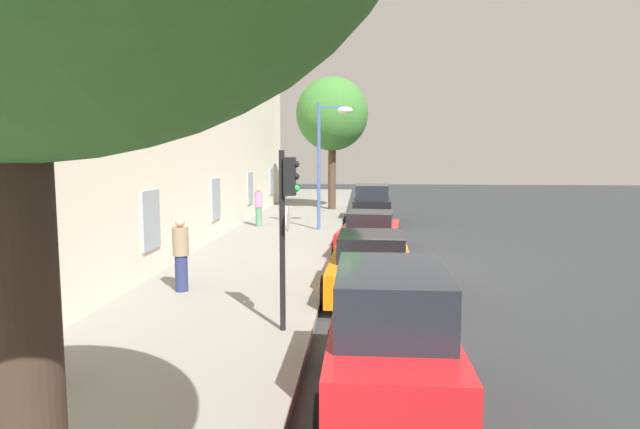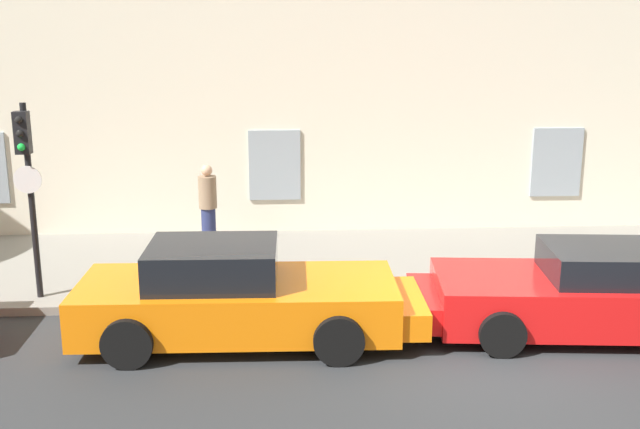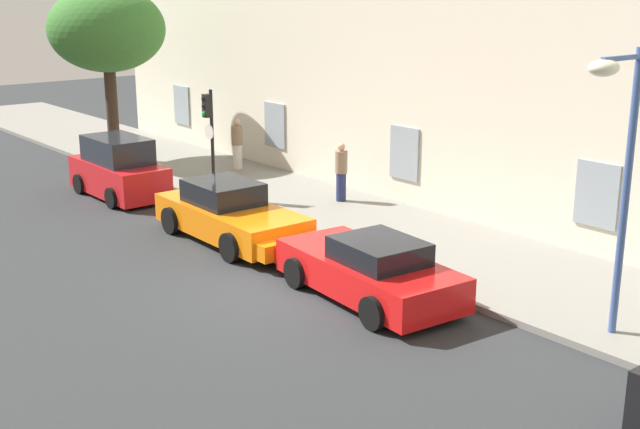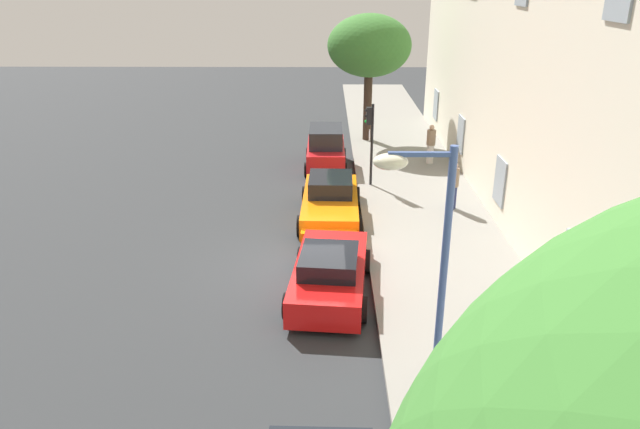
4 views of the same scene
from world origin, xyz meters
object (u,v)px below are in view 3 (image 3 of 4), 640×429
Objects in this scene: hatchback_parked at (119,170)px; street_lamp at (617,141)px; tree_near_kerb at (107,30)px; pedestrian_bystander at (341,172)px; traffic_light at (209,125)px; sportscar_red_lead at (234,217)px; sportscar_yellow_flank at (364,269)px; pedestrian_admiring at (237,144)px.

hatchback_parked is 0.73× the size of street_lamp.
pedestrian_bystander is at bearing 14.26° from tree_near_kerb.
tree_near_kerb is 1.89× the size of traffic_light.
hatchback_parked reaches higher than sportscar_red_lead.
sportscar_yellow_flank is at bearing -10.63° from traffic_light.
street_lamp is (15.22, 1.69, 2.88)m from hatchback_parked.
sportscar_yellow_flank is 8.60m from traffic_light.
street_lamp is at bearing -1.05° from tree_near_kerb.
hatchback_parked is 2.19× the size of pedestrian_bystander.
hatchback_parked is 0.62× the size of tree_near_kerb.
sportscar_red_lead is at bearing -23.75° from traffic_light.
sportscar_red_lead is 1.58× the size of traffic_light.
street_lamp reaches higher than pedestrian_admiring.
sportscar_red_lead is at bearing 1.52° from hatchback_parked.
sportscar_red_lead is 4.16m from traffic_light.
sportscar_red_lead is 11.37m from tree_near_kerb.
tree_near_kerb is at bearing 178.95° from street_lamp.
pedestrian_bystander is at bearing 47.40° from traffic_light.
pedestrian_admiring is 1.01× the size of pedestrian_bystander.
street_lamp is (9.26, 1.53, 3.07)m from sportscar_red_lead.
tree_near_kerb is at bearing 155.46° from hatchback_parked.
pedestrian_bystander is (9.53, 2.42, -3.67)m from tree_near_kerb.
sportscar_red_lead is 2.94× the size of pedestrian_admiring.
pedestrian_bystander is at bearing 41.58° from hatchback_parked.
street_lamp is at bearing -10.41° from pedestrian_admiring.
traffic_light is 4.00m from pedestrian_bystander.
tree_near_kerb is 7.37m from traffic_light.
sportscar_red_lead is at bearing -10.26° from tree_near_kerb.
tree_near_kerb is at bearing 169.74° from sportscar_red_lead.
tree_near_kerb is 3.53× the size of pedestrian_admiring.
hatchback_parked is 4.58m from pedestrian_admiring.
traffic_light is at bearing -2.95° from tree_near_kerb.
sportscar_red_lead is at bearing 179.75° from sportscar_yellow_flank.
hatchback_parked is at bearing -145.74° from traffic_light.
hatchback_parked is (-10.76, -0.14, 0.24)m from sportscar_yellow_flank.
pedestrian_admiring is at bearing 169.59° from street_lamp.
sportscar_yellow_flank is 5.66m from street_lamp.
street_lamp is (4.46, 1.55, 3.11)m from sportscar_yellow_flank.
pedestrian_bystander is (2.56, 2.78, -1.31)m from traffic_light.
pedestrian_admiring reaches higher than sportscar_yellow_flank.
sportscar_yellow_flank is at bearing 0.73° from hatchback_parked.
pedestrian_admiring is (-11.17, 4.43, 0.42)m from sportscar_yellow_flank.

